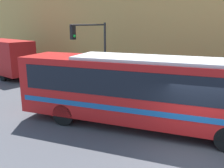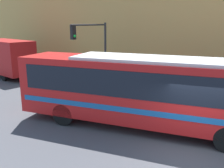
% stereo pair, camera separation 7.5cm
% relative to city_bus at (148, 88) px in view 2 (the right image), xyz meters
% --- Properties ---
extents(ground_plane, '(120.00, 120.00, 0.00)m').
position_rel_city_bus_xyz_m(ground_plane, '(-0.91, -2.72, -1.90)').
color(ground_plane, '#47474C').
extents(sidewalk, '(2.60, 70.00, 0.17)m').
position_rel_city_bus_xyz_m(sidewalk, '(4.89, 17.28, -1.82)').
color(sidewalk, gray).
rests_on(sidewalk, ground_plane).
extents(building_facade, '(6.00, 32.95, 11.52)m').
position_rel_city_bus_xyz_m(building_facade, '(9.19, 14.75, 3.86)').
color(building_facade, tan).
rests_on(building_facade, ground_plane).
extents(city_bus, '(6.44, 12.25, 3.28)m').
position_rel_city_bus_xyz_m(city_bus, '(0.00, 0.00, 0.00)').
color(city_bus, red).
rests_on(city_bus, ground_plane).
extents(delivery_truck, '(2.30, 8.04, 3.25)m').
position_rel_city_bus_xyz_m(delivery_truck, '(1.23, 16.23, -0.15)').
color(delivery_truck, '#B21919').
rests_on(delivery_truck, ground_plane).
extents(fire_hydrant, '(0.22, 0.30, 0.68)m').
position_rel_city_bus_xyz_m(fire_hydrant, '(4.19, 1.88, -1.40)').
color(fire_hydrant, gold).
rests_on(fire_hydrant, sidewalk).
extents(traffic_light_pole, '(3.28, 0.35, 4.57)m').
position_rel_city_bus_xyz_m(traffic_light_pole, '(3.13, 6.56, 1.44)').
color(traffic_light_pole, '#2D2D2D').
rests_on(traffic_light_pole, sidewalk).
extents(parking_meter, '(0.14, 0.14, 1.21)m').
position_rel_city_bus_xyz_m(parking_meter, '(4.19, 7.70, -0.91)').
color(parking_meter, '#2D2D2D').
rests_on(parking_meter, sidewalk).
extents(pedestrian_near_corner, '(0.34, 0.34, 1.63)m').
position_rel_city_bus_xyz_m(pedestrian_near_corner, '(5.10, 6.24, -0.91)').
color(pedestrian_near_corner, slate).
rests_on(pedestrian_near_corner, sidewalk).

